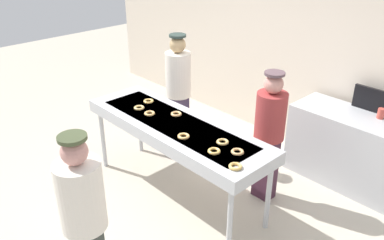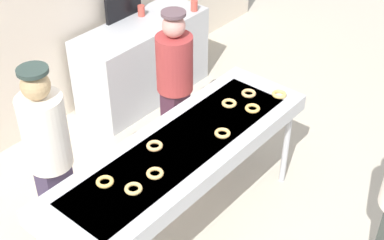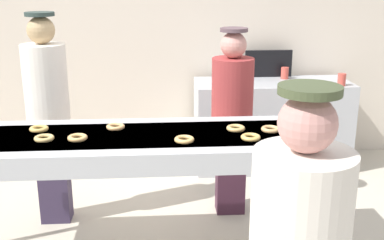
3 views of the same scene
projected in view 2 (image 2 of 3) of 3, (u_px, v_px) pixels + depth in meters
ground_plane at (182, 232)px, 4.75m from camera, size 16.00×16.00×0.00m
back_wall at (0, 2)px, 5.00m from camera, size 8.00×0.12×3.03m
fryer_conveyor at (181, 153)px, 4.22m from camera, size 2.46×0.77×0.97m
glazed_donut_0 at (222, 133)px, 4.28m from camera, size 0.17×0.17×0.03m
glazed_donut_1 at (105, 182)px, 3.83m from camera, size 0.15×0.15×0.03m
glazed_donut_2 at (279, 94)px, 4.72m from camera, size 0.15×0.15×0.03m
glazed_donut_3 at (229, 103)px, 4.61m from camera, size 0.17×0.17×0.03m
glazed_donut_4 at (249, 93)px, 4.73m from camera, size 0.15×0.15×0.03m
glazed_donut_5 at (155, 173)px, 3.90m from camera, size 0.17×0.17×0.03m
glazed_donut_6 at (133, 189)px, 3.77m from camera, size 0.17×0.17×0.03m
glazed_donut_7 at (253, 108)px, 4.55m from camera, size 0.18×0.18×0.03m
glazed_donut_8 at (155, 146)px, 4.15m from camera, size 0.13×0.13×0.03m
worker_baker at (49, 153)px, 4.08m from camera, size 0.34×0.34×1.72m
worker_assistant at (175, 80)px, 5.07m from camera, size 0.34×0.34×1.59m
prep_counter at (143, 61)px, 6.21m from camera, size 1.61×0.62×0.93m
paper_cup_0 at (141, 11)px, 6.07m from camera, size 0.08×0.08×0.12m
paper_cup_1 at (194, 6)px, 6.18m from camera, size 0.08×0.08×0.12m
menu_display at (123, 5)px, 5.99m from camera, size 0.51×0.04×0.29m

